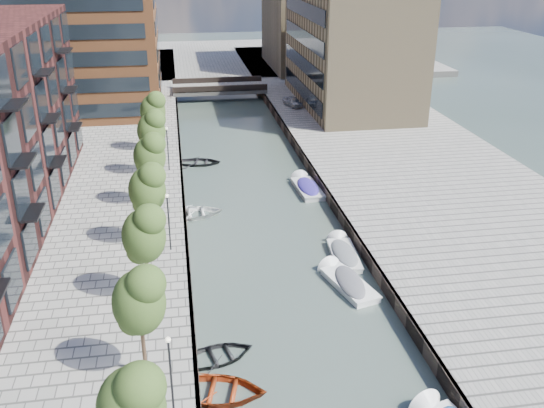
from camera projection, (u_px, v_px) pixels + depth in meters
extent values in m
plane|color=#38473F|center=(247.00, 176.00, 57.53)|extent=(300.00, 300.00, 0.00)
cube|color=gray|center=(407.00, 162.00, 59.69)|extent=(20.00, 140.00, 1.00)
cube|color=#332823|center=(182.00, 174.00, 56.43)|extent=(0.25, 140.00, 1.00)
cube|color=#332823|center=(309.00, 167.00, 58.23)|extent=(0.25, 140.00, 1.00)
cube|color=gray|center=(207.00, 60.00, 111.68)|extent=(80.00, 40.00, 1.00)
cube|color=#8D7856|center=(350.00, 49.00, 76.63)|extent=(12.00, 25.00, 14.00)
cube|color=#8D7856|center=(306.00, 17.00, 99.78)|extent=(12.00, 20.00, 16.00)
cube|color=gray|center=(219.00, 88.00, 86.00)|extent=(13.00, 6.00, 0.60)
cube|color=#332823|center=(220.00, 89.00, 83.22)|extent=(13.00, 0.40, 0.80)
cube|color=#332823|center=(217.00, 80.00, 88.29)|extent=(13.00, 0.40, 0.80)
ellipsoid|color=#304C1C|center=(131.00, 403.00, 21.55)|extent=(2.50, 2.50, 3.25)
cylinder|color=#382619|center=(144.00, 347.00, 28.98)|extent=(0.20, 0.20, 3.20)
ellipsoid|color=#304C1C|center=(139.00, 298.00, 27.89)|extent=(2.50, 2.50, 3.25)
cylinder|color=#382619|center=(147.00, 274.00, 35.32)|extent=(0.20, 0.20, 3.20)
ellipsoid|color=#304C1C|center=(144.00, 232.00, 34.24)|extent=(2.50, 2.50, 3.25)
cylinder|color=#382619|center=(150.00, 224.00, 41.66)|extent=(0.20, 0.20, 3.20)
ellipsoid|color=#304C1C|center=(147.00, 187.00, 40.58)|extent=(2.50, 2.50, 3.25)
cylinder|color=#382619|center=(152.00, 186.00, 48.00)|extent=(0.20, 0.20, 3.20)
ellipsoid|color=#304C1C|center=(149.00, 154.00, 46.92)|extent=(2.50, 2.50, 3.25)
cylinder|color=#382619|center=(154.00, 158.00, 54.34)|extent=(0.20, 0.20, 3.20)
ellipsoid|color=#304C1C|center=(151.00, 129.00, 53.26)|extent=(2.50, 2.50, 3.25)
cylinder|color=#382619|center=(155.00, 135.00, 60.68)|extent=(0.20, 0.20, 3.20)
ellipsoid|color=#304C1C|center=(153.00, 109.00, 59.60)|extent=(2.50, 2.50, 3.25)
cylinder|color=black|center=(171.00, 378.00, 26.29)|extent=(0.10, 0.10, 4.00)
sphere|color=#FFF2CC|center=(168.00, 340.00, 25.50)|extent=(0.24, 0.24, 0.24)
cylinder|color=black|center=(169.00, 223.00, 40.79)|extent=(0.10, 0.10, 4.00)
sphere|color=#FFF2CC|center=(167.00, 196.00, 39.99)|extent=(0.24, 0.24, 0.24)
cylinder|color=black|center=(168.00, 149.00, 55.28)|extent=(0.10, 0.10, 4.00)
sphere|color=#FFF2CC|center=(166.00, 128.00, 54.48)|extent=(0.24, 0.24, 0.24)
imported|color=black|center=(218.00, 359.00, 32.26)|extent=(4.61, 3.79, 0.83)
imported|color=maroon|center=(217.00, 396.00, 29.63)|extent=(5.59, 4.57, 1.01)
imported|color=white|center=(193.00, 216.00, 49.03)|extent=(5.15, 3.90, 1.01)
imported|color=#232225|center=(199.00, 164.00, 60.50)|extent=(4.80, 3.78, 0.90)
cube|color=white|center=(350.00, 287.00, 38.82)|extent=(2.86, 4.93, 0.66)
cube|color=white|center=(350.00, 283.00, 38.68)|extent=(2.96, 5.05, 0.10)
cone|color=white|center=(332.00, 270.00, 40.75)|extent=(1.89, 1.32, 1.72)
ellipsoid|color=#53535A|center=(350.00, 282.00, 38.66)|extent=(2.66, 4.51, 0.57)
cube|color=silver|center=(308.00, 191.00, 53.86)|extent=(2.10, 5.01, 0.69)
cube|color=silver|center=(308.00, 187.00, 53.71)|extent=(2.19, 5.12, 0.11)
cone|color=silver|center=(301.00, 181.00, 56.03)|extent=(1.87, 1.07, 1.81)
ellipsoid|color=navy|center=(308.00, 187.00, 53.69)|extent=(1.97, 4.58, 0.60)
cube|color=silver|center=(344.00, 258.00, 42.45)|extent=(2.01, 4.63, 0.64)
cube|color=silver|center=(344.00, 254.00, 42.32)|extent=(2.09, 4.73, 0.10)
cone|color=silver|center=(338.00, 243.00, 44.50)|extent=(1.73, 1.01, 1.67)
ellipsoid|color=slate|center=(344.00, 253.00, 42.30)|extent=(1.88, 4.23, 0.55)
imported|color=#B7B8BC|center=(293.00, 101.00, 77.64)|extent=(2.39, 3.90, 1.24)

